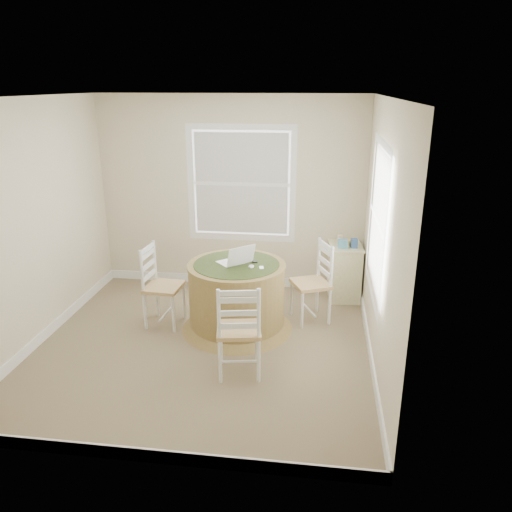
# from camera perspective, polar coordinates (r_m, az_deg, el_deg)

# --- Properties ---
(room) EXTENTS (3.64, 3.64, 2.64)m
(room) POSITION_cam_1_polar(r_m,az_deg,el_deg) (5.19, -4.33, 3.21)
(room) COLOR #7C6B4F
(room) RESTS_ON ground
(round_table) EXTENTS (1.29, 1.29, 0.80)m
(round_table) POSITION_cam_1_polar(r_m,az_deg,el_deg) (5.74, -2.19, -4.33)
(round_table) COLOR olive
(round_table) RESTS_ON ground
(chair_left) EXTENTS (0.43, 0.45, 0.95)m
(chair_left) POSITION_cam_1_polar(r_m,az_deg,el_deg) (5.92, -10.50, -3.45)
(chair_left) COLOR white
(chair_left) RESTS_ON ground
(chair_near) EXTENTS (0.48, 0.47, 0.95)m
(chair_near) POSITION_cam_1_polar(r_m,az_deg,el_deg) (4.86, -1.98, -8.38)
(chair_near) COLOR white
(chair_near) RESTS_ON ground
(chair_right) EXTENTS (0.54, 0.55, 0.95)m
(chair_right) POSITION_cam_1_polar(r_m,az_deg,el_deg) (5.95, 6.27, -3.11)
(chair_right) COLOR white
(chair_right) RESTS_ON ground
(laptop) EXTENTS (0.46, 0.46, 0.24)m
(laptop) POSITION_cam_1_polar(r_m,az_deg,el_deg) (5.63, -2.32, -0.49)
(laptop) COLOR white
(laptop) RESTS_ON round_table
(mouse) EXTENTS (0.08, 0.11, 0.03)m
(mouse) POSITION_cam_1_polar(r_m,az_deg,el_deg) (5.50, -0.54, -1.21)
(mouse) COLOR white
(mouse) RESTS_ON round_table
(phone) EXTENTS (0.06, 0.10, 0.02)m
(phone) POSITION_cam_1_polar(r_m,az_deg,el_deg) (5.48, 0.63, -1.38)
(phone) COLOR #B7BABF
(phone) RESTS_ON round_table
(keys) EXTENTS (0.07, 0.06, 0.02)m
(keys) POSITION_cam_1_polar(r_m,az_deg,el_deg) (5.64, -0.15, -0.72)
(keys) COLOR black
(keys) RESTS_ON round_table
(corner_chest) EXTENTS (0.46, 0.59, 0.73)m
(corner_chest) POSITION_cam_1_polar(r_m,az_deg,el_deg) (6.69, 10.04, -1.74)
(corner_chest) COLOR #F3F0B6
(corner_chest) RESTS_ON ground
(tissue_box) EXTENTS (0.13, 0.13, 0.10)m
(tissue_box) POSITION_cam_1_polar(r_m,az_deg,el_deg) (6.45, 9.92, 1.40)
(tissue_box) COLOR #549EC2
(tissue_box) RESTS_ON corner_chest
(box_yellow) EXTENTS (0.16, 0.11, 0.06)m
(box_yellow) POSITION_cam_1_polar(r_m,az_deg,el_deg) (6.59, 10.75, 1.54)
(box_yellow) COLOR gold
(box_yellow) RESTS_ON corner_chest
(box_blue) EXTENTS (0.09, 0.09, 0.12)m
(box_blue) POSITION_cam_1_polar(r_m,az_deg,el_deg) (6.47, 11.12, 1.45)
(box_blue) COLOR #33589A
(box_blue) RESTS_ON corner_chest
(cup_cream) EXTENTS (0.07, 0.07, 0.09)m
(cup_cream) POSITION_cam_1_polar(r_m,az_deg,el_deg) (6.69, 9.59, 2.01)
(cup_cream) COLOR beige
(cup_cream) RESTS_ON corner_chest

